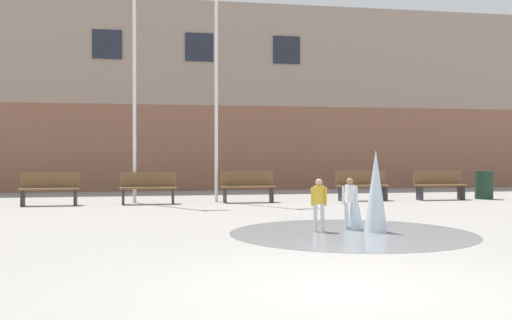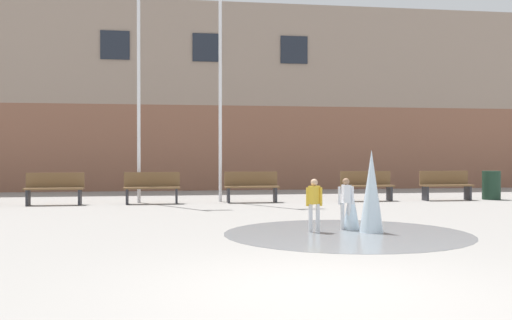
# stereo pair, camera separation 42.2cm
# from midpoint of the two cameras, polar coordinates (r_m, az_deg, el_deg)

# --- Properties ---
(ground_plane) EXTENTS (100.00, 100.00, 0.00)m
(ground_plane) POSITION_cam_midpoint_polar(r_m,az_deg,el_deg) (6.56, 8.20, -12.19)
(ground_plane) COLOR gray
(library_building) EXTENTS (36.00, 6.05, 7.44)m
(library_building) POSITION_cam_midpoint_polar(r_m,az_deg,el_deg) (26.61, -4.73, 5.52)
(library_building) COLOR brown
(library_building) RESTS_ON ground
(splash_fountain) EXTENTS (4.48, 4.48, 1.52)m
(splash_fountain) POSITION_cam_midpoint_polar(r_m,az_deg,el_deg) (11.26, 11.02, -4.32)
(splash_fountain) COLOR gray
(splash_fountain) RESTS_ON ground
(park_bench_left_of_flagpoles) EXTENTS (1.60, 0.44, 0.91)m
(park_bench_left_of_flagpoles) POSITION_cam_midpoint_polar(r_m,az_deg,el_deg) (17.71, -17.99, -2.56)
(park_bench_left_of_flagpoles) COLOR #28282D
(park_bench_left_of_flagpoles) RESTS_ON ground
(park_bench_center) EXTENTS (1.60, 0.44, 0.91)m
(park_bench_center) POSITION_cam_midpoint_polar(r_m,az_deg,el_deg) (17.51, -9.20, -2.57)
(park_bench_center) COLOR #28282D
(park_bench_center) RESTS_ON ground
(park_bench_under_right_flagpole) EXTENTS (1.60, 0.44, 0.91)m
(park_bench_under_right_flagpole) POSITION_cam_midpoint_polar(r_m,az_deg,el_deg) (17.77, 0.25, -2.52)
(park_bench_under_right_flagpole) COLOR #28282D
(park_bench_under_right_flagpole) RESTS_ON ground
(park_bench_near_trashcan) EXTENTS (1.60, 0.44, 0.91)m
(park_bench_near_trashcan) POSITION_cam_midpoint_polar(r_m,az_deg,el_deg) (18.67, 11.15, -2.38)
(park_bench_near_trashcan) COLOR #28282D
(park_bench_near_trashcan) RESTS_ON ground
(park_bench_far_right) EXTENTS (1.60, 0.44, 0.91)m
(park_bench_far_right) POSITION_cam_midpoint_polar(r_m,az_deg,el_deg) (19.57, 18.21, -2.26)
(park_bench_far_right) COLOR #28282D
(park_bench_far_right) RESTS_ON ground
(child_running) EXTENTS (0.31, 0.21, 0.99)m
(child_running) POSITION_cam_midpoint_polar(r_m,az_deg,el_deg) (11.55, 9.60, -3.73)
(child_running) COLOR silver
(child_running) RESTS_ON ground
(child_with_pink_shirt) EXTENTS (0.31, 0.23, 0.99)m
(child_with_pink_shirt) POSITION_cam_midpoint_polar(r_m,az_deg,el_deg) (11.14, 6.65, -3.88)
(child_with_pink_shirt) COLOR silver
(child_with_pink_shirt) RESTS_ON ground
(flagpole_left) EXTENTS (0.80, 0.10, 8.16)m
(flagpole_left) POSITION_cam_midpoint_polar(r_m,az_deg,el_deg) (18.19, -10.36, 9.70)
(flagpole_left) COLOR silver
(flagpole_left) RESTS_ON ground
(flagpole_right) EXTENTS (0.80, 0.10, 8.32)m
(flagpole_right) POSITION_cam_midpoint_polar(r_m,az_deg,el_deg) (18.30, -2.67, 9.92)
(flagpole_right) COLOR silver
(flagpole_right) RESTS_ON ground
(trash_can) EXTENTS (0.56, 0.56, 0.90)m
(trash_can) POSITION_cam_midpoint_polar(r_m,az_deg,el_deg) (20.39, 22.06, -2.24)
(trash_can) COLOR #193323
(trash_can) RESTS_ON ground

